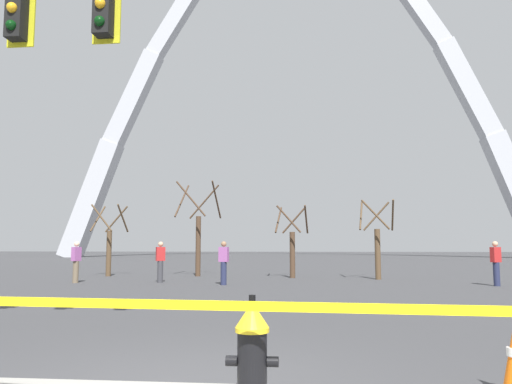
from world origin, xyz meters
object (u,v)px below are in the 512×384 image
at_px(pedestrian_standing_center, 76,262).
at_px(monument_arch, 295,97).
at_px(pedestrian_walking_right, 224,262).
at_px(pedestrian_near_trees, 496,263).
at_px(fire_hydrant, 252,356).
at_px(pedestrian_walking_left, 160,261).

bearing_deg(pedestrian_standing_center, monument_arch, 79.94).
height_order(pedestrian_walking_right, pedestrian_near_trees, same).
xyz_separation_m(monument_arch, pedestrian_near_trees, (7.96, -43.22, -19.31)).
xyz_separation_m(fire_hydrant, pedestrian_near_trees, (7.22, 14.40, 0.35)).
distance_m(fire_hydrant, pedestrian_near_trees, 16.11).
xyz_separation_m(pedestrian_walking_left, pedestrian_walking_right, (2.65, -0.94, 0.00)).
bearing_deg(fire_hydrant, monument_arch, 90.74).
bearing_deg(pedestrian_standing_center, fire_hydrant, -59.69).
bearing_deg(monument_arch, pedestrian_near_trees, -79.56).
bearing_deg(fire_hydrant, pedestrian_walking_right, 100.36).
distance_m(pedestrian_standing_center, pedestrian_walking_right, 5.89).
bearing_deg(pedestrian_walking_left, monument_arch, 84.05).
bearing_deg(pedestrian_walking_left, fire_hydrant, -70.71).
relative_size(fire_hydrant, pedestrian_walking_right, 0.62).
bearing_deg(monument_arch, pedestrian_walking_right, -92.36).
height_order(fire_hydrant, monument_arch, monument_arch).
xyz_separation_m(fire_hydrant, pedestrian_walking_right, (-2.54, 13.91, 0.35)).
bearing_deg(pedestrian_near_trees, pedestrian_walking_left, 177.95).
xyz_separation_m(pedestrian_walking_right, pedestrian_near_trees, (9.76, 0.49, 0.00)).
bearing_deg(pedestrian_walking_right, pedestrian_standing_center, 175.33).
xyz_separation_m(monument_arch, pedestrian_walking_left, (-4.46, -42.77, -19.31)).
bearing_deg(monument_arch, fire_hydrant, -89.26).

